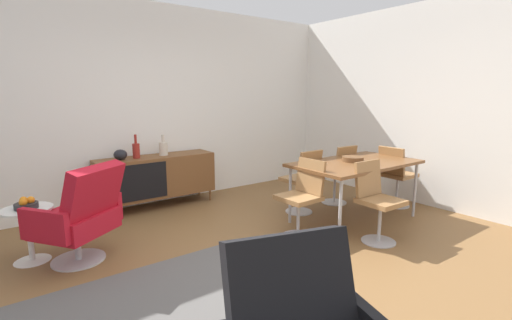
{
  "coord_description": "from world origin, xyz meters",
  "views": [
    {
      "loc": [
        -1.76,
        -2.45,
        1.57
      ],
      "look_at": [
        0.47,
        0.55,
        0.88
      ],
      "focal_mm": 25.35,
      "sensor_mm": 36.0,
      "label": 1
    }
  ],
  "objects_px": {
    "dining_chair_near_window": "(303,195)",
    "fruit_bowl": "(26,204)",
    "sideboard": "(157,176)",
    "side_table_round": "(29,229)",
    "dining_chair_front_left": "(376,198)",
    "vase_sculptural_dark": "(120,155)",
    "vase_cobalt": "(163,148)",
    "dining_chair_back_right": "(338,172)",
    "lounge_chair_red": "(80,214)",
    "dining_table": "(356,165)",
    "dining_chair_far_end": "(396,174)",
    "dining_chair_back_left": "(303,179)",
    "wooden_bowl_on_table": "(353,159)",
    "vase_ceramic_small": "(136,150)"
  },
  "relations": [
    {
      "from": "fruit_bowl",
      "to": "dining_chair_front_left",
      "type": "bearing_deg",
      "value": -28.37
    },
    {
      "from": "vase_ceramic_small",
      "to": "side_table_round",
      "type": "relative_size",
      "value": 0.61
    },
    {
      "from": "side_table_round",
      "to": "dining_chair_back_right",
      "type": "bearing_deg",
      "value": -7.93
    },
    {
      "from": "vase_cobalt",
      "to": "lounge_chair_red",
      "type": "xyz_separation_m",
      "value": [
        -1.33,
        -1.22,
        -0.35
      ]
    },
    {
      "from": "dining_chair_back_right",
      "to": "dining_chair_front_left",
      "type": "bearing_deg",
      "value": -121.94
    },
    {
      "from": "dining_chair_back_left",
      "to": "dining_chair_near_window",
      "type": "distance_m",
      "value": 0.78
    },
    {
      "from": "dining_chair_far_end",
      "to": "dining_chair_near_window",
      "type": "bearing_deg",
      "value": 179.97
    },
    {
      "from": "wooden_bowl_on_table",
      "to": "dining_chair_near_window",
      "type": "xyz_separation_m",
      "value": [
        -0.89,
        -0.04,
        -0.3
      ]
    },
    {
      "from": "sideboard",
      "to": "dining_table",
      "type": "xyz_separation_m",
      "value": [
        1.78,
        -1.98,
        0.26
      ]
    },
    {
      "from": "dining_chair_back_left",
      "to": "side_table_round",
      "type": "xyz_separation_m",
      "value": [
        -3.03,
        0.52,
        -0.15
      ]
    },
    {
      "from": "lounge_chair_red",
      "to": "vase_cobalt",
      "type": "bearing_deg",
      "value": 42.52
    },
    {
      "from": "dining_chair_back_right",
      "to": "lounge_chair_red",
      "type": "distance_m",
      "value": 3.34
    },
    {
      "from": "dining_table",
      "to": "lounge_chair_red",
      "type": "height_order",
      "value": "lounge_chair_red"
    },
    {
      "from": "wooden_bowl_on_table",
      "to": "vase_cobalt",
      "type": "bearing_deg",
      "value": 130.59
    },
    {
      "from": "wooden_bowl_on_table",
      "to": "side_table_round",
      "type": "height_order",
      "value": "wooden_bowl_on_table"
    },
    {
      "from": "vase_ceramic_small",
      "to": "fruit_bowl",
      "type": "xyz_separation_m",
      "value": [
        -1.34,
        -0.9,
        -0.27
      ]
    },
    {
      "from": "dining_chair_near_window",
      "to": "side_table_round",
      "type": "bearing_deg",
      "value": 156.65
    },
    {
      "from": "dining_chair_near_window",
      "to": "fruit_bowl",
      "type": "bearing_deg",
      "value": 156.63
    },
    {
      "from": "dining_chair_near_window",
      "to": "dining_chair_back_right",
      "type": "relative_size",
      "value": 1.0
    },
    {
      "from": "dining_table",
      "to": "dining_chair_near_window",
      "type": "relative_size",
      "value": 1.87
    },
    {
      "from": "vase_cobalt",
      "to": "dining_chair_back_left",
      "type": "height_order",
      "value": "vase_cobalt"
    },
    {
      "from": "wooden_bowl_on_table",
      "to": "dining_chair_near_window",
      "type": "relative_size",
      "value": 0.3
    },
    {
      "from": "sideboard",
      "to": "wooden_bowl_on_table",
      "type": "relative_size",
      "value": 6.15
    },
    {
      "from": "dining_chair_back_right",
      "to": "wooden_bowl_on_table",
      "type": "bearing_deg",
      "value": -124.39
    },
    {
      "from": "lounge_chair_red",
      "to": "sideboard",
      "type": "bearing_deg",
      "value": 45.16
    },
    {
      "from": "dining_chair_front_left",
      "to": "fruit_bowl",
      "type": "xyz_separation_m",
      "value": [
        -3.03,
        1.64,
        0.09
      ]
    },
    {
      "from": "fruit_bowl",
      "to": "vase_cobalt",
      "type": "bearing_deg",
      "value": 27.68
    },
    {
      "from": "dining_table",
      "to": "fruit_bowl",
      "type": "relative_size",
      "value": 8.0
    },
    {
      "from": "vase_cobalt",
      "to": "dining_chair_near_window",
      "type": "relative_size",
      "value": 0.34
    },
    {
      "from": "dining_chair_near_window",
      "to": "side_table_round",
      "type": "relative_size",
      "value": 1.65
    },
    {
      "from": "vase_ceramic_small",
      "to": "dining_chair_front_left",
      "type": "height_order",
      "value": "vase_ceramic_small"
    },
    {
      "from": "dining_chair_front_left",
      "to": "lounge_chair_red",
      "type": "relative_size",
      "value": 0.9
    },
    {
      "from": "lounge_chair_red",
      "to": "dining_chair_back_right",
      "type": "bearing_deg",
      "value": -3.55
    },
    {
      "from": "vase_sculptural_dark",
      "to": "dining_table",
      "type": "relative_size",
      "value": 0.11
    },
    {
      "from": "dining_chair_near_window",
      "to": "dining_chair_back_right",
      "type": "xyz_separation_m",
      "value": [
        1.24,
        0.56,
        0.0
      ]
    },
    {
      "from": "dining_table",
      "to": "vase_cobalt",
      "type": "bearing_deg",
      "value": 129.99
    },
    {
      "from": "fruit_bowl",
      "to": "vase_sculptural_dark",
      "type": "bearing_deg",
      "value": 38.53
    },
    {
      "from": "dining_chair_near_window",
      "to": "side_table_round",
      "type": "xyz_separation_m",
      "value": [
        -2.49,
        1.08,
        -0.15
      ]
    },
    {
      "from": "sideboard",
      "to": "dining_chair_back_left",
      "type": "xyz_separation_m",
      "value": [
        1.43,
        -1.42,
        0.03
      ]
    },
    {
      "from": "vase_ceramic_small",
      "to": "lounge_chair_red",
      "type": "distance_m",
      "value": 1.58
    },
    {
      "from": "sideboard",
      "to": "side_table_round",
      "type": "relative_size",
      "value": 3.08
    },
    {
      "from": "vase_cobalt",
      "to": "side_table_round",
      "type": "xyz_separation_m",
      "value": [
        -1.72,
        -0.9,
        -0.5
      ]
    },
    {
      "from": "vase_sculptural_dark",
      "to": "dining_chair_far_end",
      "type": "height_order",
      "value": "dining_chair_far_end"
    },
    {
      "from": "dining_chair_back_left",
      "to": "fruit_bowl",
      "type": "distance_m",
      "value": 3.08
    },
    {
      "from": "dining_chair_back_right",
      "to": "fruit_bowl",
      "type": "relative_size",
      "value": 4.28
    },
    {
      "from": "vase_cobalt",
      "to": "dining_chair_front_left",
      "type": "bearing_deg",
      "value": -62.64
    },
    {
      "from": "vase_sculptural_dark",
      "to": "dining_chair_front_left",
      "type": "xyz_separation_m",
      "value": [
        1.9,
        -2.54,
        -0.32
      ]
    },
    {
      "from": "side_table_round",
      "to": "dining_chair_back_left",
      "type": "bearing_deg",
      "value": -9.72
    },
    {
      "from": "dining_chair_near_window",
      "to": "fruit_bowl",
      "type": "xyz_separation_m",
      "value": [
        -2.49,
        1.08,
        0.09
      ]
    },
    {
      "from": "side_table_round",
      "to": "vase_sculptural_dark",
      "type": "bearing_deg",
      "value": 38.55
    }
  ]
}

